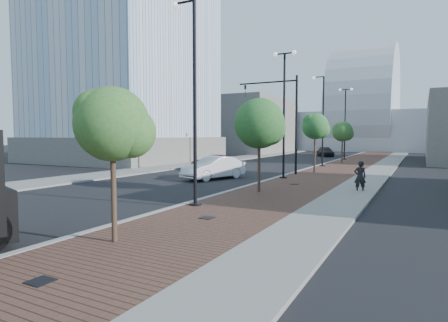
% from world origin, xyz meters
% --- Properties ---
extents(sidewalk, '(7.00, 140.00, 0.12)m').
position_xyz_m(sidewalk, '(3.50, 40.00, 0.06)').
color(sidewalk, '#4C2D23').
rests_on(sidewalk, ground).
extents(concrete_strip, '(2.40, 140.00, 0.13)m').
position_xyz_m(concrete_strip, '(6.20, 40.00, 0.07)').
color(concrete_strip, slate).
rests_on(concrete_strip, ground).
extents(curb, '(0.30, 140.00, 0.14)m').
position_xyz_m(curb, '(0.00, 40.00, 0.07)').
color(curb, gray).
rests_on(curb, ground).
extents(west_sidewalk, '(4.00, 140.00, 0.12)m').
position_xyz_m(west_sidewalk, '(-13.00, 40.00, 0.06)').
color(west_sidewalk, slate).
rests_on(west_sidewalk, ground).
extents(white_sedan, '(3.27, 5.40, 1.68)m').
position_xyz_m(white_sedan, '(-4.07, 19.87, 0.84)').
color(white_sedan, silver).
rests_on(white_sedan, ground).
extents(dark_car_mid, '(3.66, 5.54, 1.42)m').
position_xyz_m(dark_car_mid, '(-7.69, 26.41, 0.71)').
color(dark_car_mid, black).
rests_on(dark_car_mid, ground).
extents(dark_car_far, '(3.71, 5.32, 1.43)m').
position_xyz_m(dark_car_far, '(-3.52, 53.40, 0.71)').
color(dark_car_far, black).
rests_on(dark_car_far, ground).
extents(pedestrian, '(0.77, 0.63, 1.81)m').
position_xyz_m(pedestrian, '(6.49, 18.07, 0.91)').
color(pedestrian, black).
rests_on(pedestrian, ground).
extents(streetlight_1, '(1.44, 0.56, 9.21)m').
position_xyz_m(streetlight_1, '(0.49, 10.00, 4.34)').
color(streetlight_1, black).
rests_on(streetlight_1, ground).
extents(streetlight_2, '(1.72, 0.56, 9.28)m').
position_xyz_m(streetlight_2, '(0.60, 22.00, 4.82)').
color(streetlight_2, black).
rests_on(streetlight_2, ground).
extents(streetlight_3, '(1.44, 0.56, 9.21)m').
position_xyz_m(streetlight_3, '(0.49, 34.00, 4.34)').
color(streetlight_3, black).
rests_on(streetlight_3, ground).
extents(streetlight_4, '(1.72, 0.56, 9.28)m').
position_xyz_m(streetlight_4, '(0.60, 46.00, 4.82)').
color(streetlight_4, black).
rests_on(streetlight_4, ground).
extents(traffic_mast, '(5.09, 0.20, 8.00)m').
position_xyz_m(traffic_mast, '(-0.30, 25.00, 4.98)').
color(traffic_mast, black).
rests_on(traffic_mast, ground).
extents(tree_0, '(2.25, 2.18, 4.68)m').
position_xyz_m(tree_0, '(1.65, 4.02, 3.57)').
color(tree_0, '#382619').
rests_on(tree_0, ground).
extents(tree_1, '(2.78, 2.78, 5.30)m').
position_xyz_m(tree_1, '(1.65, 15.02, 3.90)').
color(tree_1, '#382619').
rests_on(tree_1, ground).
extents(tree_2, '(2.28, 2.21, 5.12)m').
position_xyz_m(tree_2, '(1.65, 27.02, 4.00)').
color(tree_2, '#382619').
rests_on(tree_2, ground).
extents(tree_3, '(2.33, 2.27, 4.80)m').
position_xyz_m(tree_3, '(1.65, 39.02, 3.65)').
color(tree_3, '#382619').
rests_on(tree_3, ground).
extents(tower_podium, '(19.00, 19.00, 3.00)m').
position_xyz_m(tower_podium, '(-24.00, 32.00, 1.50)').
color(tower_podium, '#5F5B56').
rests_on(tower_podium, ground).
extents(convention_center, '(50.00, 30.00, 50.00)m').
position_xyz_m(convention_center, '(-2.00, 85.00, 6.00)').
color(convention_center, '#ABAFB5').
rests_on(convention_center, ground).
extents(commercial_block_nw, '(14.00, 20.00, 10.00)m').
position_xyz_m(commercial_block_nw, '(-20.00, 60.00, 5.00)').
color(commercial_block_nw, slate).
rests_on(commercial_block_nw, ground).
extents(utility_cover_0, '(0.50, 0.50, 0.02)m').
position_xyz_m(utility_cover_0, '(2.40, 1.00, 0.13)').
color(utility_cover_0, black).
rests_on(utility_cover_0, sidewalk).
extents(utility_cover_1, '(0.50, 0.50, 0.02)m').
position_xyz_m(utility_cover_1, '(2.40, 8.00, 0.13)').
color(utility_cover_1, black).
rests_on(utility_cover_1, sidewalk).
extents(utility_cover_2, '(0.50, 0.50, 0.02)m').
position_xyz_m(utility_cover_2, '(2.40, 19.00, 0.13)').
color(utility_cover_2, black).
rests_on(utility_cover_2, sidewalk).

